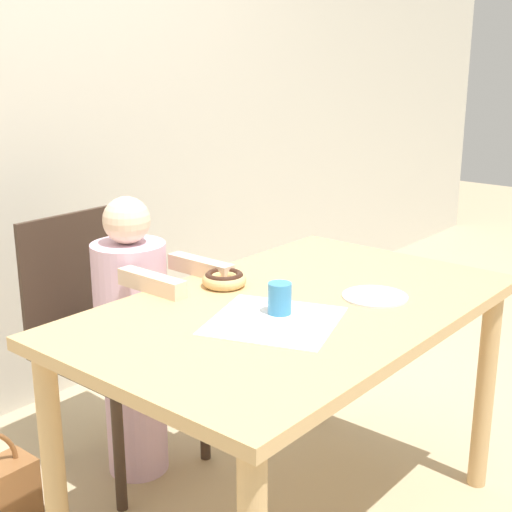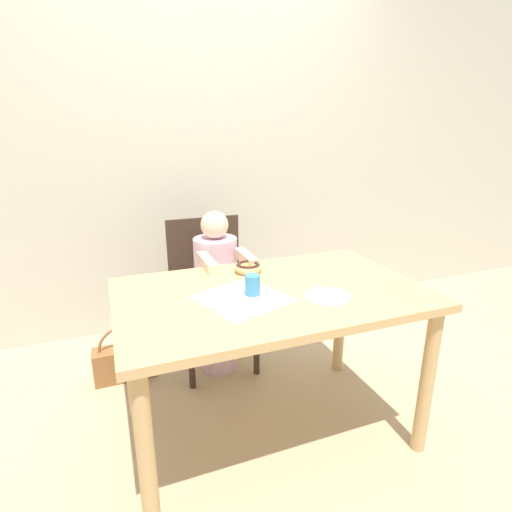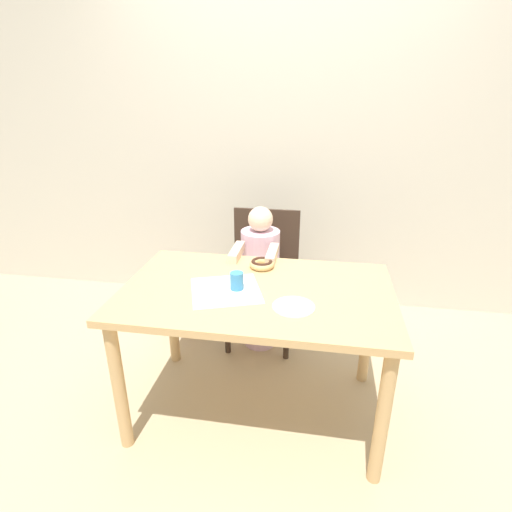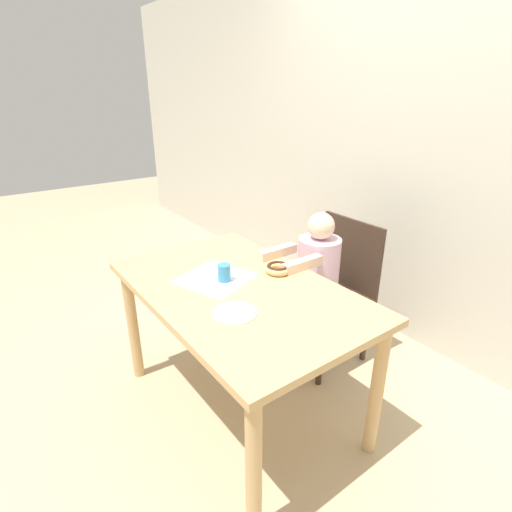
# 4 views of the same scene
# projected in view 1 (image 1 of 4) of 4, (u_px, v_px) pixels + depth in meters

# --- Properties ---
(wall_back) EXTENTS (8.00, 0.05, 2.50)m
(wall_back) POSITION_uv_depth(u_px,v_px,m) (11.00, 92.00, 2.64)
(wall_back) COLOR beige
(wall_back) RESTS_ON ground_plane
(dining_table) EXTENTS (1.29, 0.80, 0.73)m
(dining_table) POSITION_uv_depth(u_px,v_px,m) (294.00, 336.00, 2.00)
(dining_table) COLOR tan
(dining_table) RESTS_ON ground_plane
(chair) EXTENTS (0.45, 0.46, 0.87)m
(chair) POSITION_uv_depth(u_px,v_px,m) (108.00, 338.00, 2.44)
(chair) COLOR #38281E
(chair) RESTS_ON ground_plane
(child_figure) EXTENTS (0.25, 0.46, 0.96)m
(child_figure) POSITION_uv_depth(u_px,v_px,m) (134.00, 340.00, 2.35)
(child_figure) COLOR silver
(child_figure) RESTS_ON ground_plane
(donut) EXTENTS (0.13, 0.13, 0.04)m
(donut) POSITION_uv_depth(u_px,v_px,m) (224.00, 279.00, 2.11)
(donut) COLOR #DBB270
(donut) RESTS_ON dining_table
(napkin) EXTENTS (0.40, 0.40, 0.00)m
(napkin) POSITION_uv_depth(u_px,v_px,m) (274.00, 321.00, 1.84)
(napkin) COLOR white
(napkin) RESTS_ON dining_table
(cup) EXTENTS (0.06, 0.06, 0.09)m
(cup) POSITION_uv_depth(u_px,v_px,m) (280.00, 299.00, 1.88)
(cup) COLOR teal
(cup) RESTS_ON dining_table
(plate) EXTENTS (0.19, 0.19, 0.01)m
(plate) POSITION_uv_depth(u_px,v_px,m) (375.00, 296.00, 2.02)
(plate) COLOR silver
(plate) RESTS_ON dining_table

